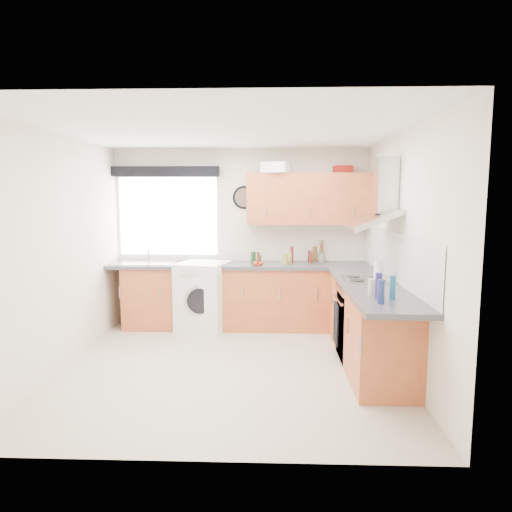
{
  "coord_description": "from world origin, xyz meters",
  "views": [
    {
      "loc": [
        0.45,
        -4.74,
        1.83
      ],
      "look_at": [
        0.25,
        0.85,
        1.1
      ],
      "focal_mm": 32.0,
      "sensor_mm": 36.0,
      "label": 1
    }
  ],
  "objects_px": {
    "upper_cabinets": "(309,199)",
    "oven": "(365,322)",
    "washing_machine": "(203,296)",
    "extractor_hood": "(378,202)"
  },
  "relations": [
    {
      "from": "oven",
      "to": "washing_machine",
      "type": "xyz_separation_m",
      "value": [
        -2.0,
        1.1,
        0.04
      ]
    },
    {
      "from": "oven",
      "to": "extractor_hood",
      "type": "distance_m",
      "value": 1.35
    },
    {
      "from": "upper_cabinets",
      "to": "oven",
      "type": "bearing_deg",
      "value": -67.46
    },
    {
      "from": "oven",
      "to": "upper_cabinets",
      "type": "relative_size",
      "value": 0.5
    },
    {
      "from": "washing_machine",
      "to": "extractor_hood",
      "type": "bearing_deg",
      "value": -13.24
    },
    {
      "from": "extractor_hood",
      "to": "washing_machine",
      "type": "height_order",
      "value": "extractor_hood"
    },
    {
      "from": "oven",
      "to": "washing_machine",
      "type": "relative_size",
      "value": 0.91
    },
    {
      "from": "oven",
      "to": "upper_cabinets",
      "type": "height_order",
      "value": "upper_cabinets"
    },
    {
      "from": "upper_cabinets",
      "to": "washing_machine",
      "type": "distance_m",
      "value": 1.98
    },
    {
      "from": "oven",
      "to": "upper_cabinets",
      "type": "distance_m",
      "value": 1.99
    }
  ]
}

